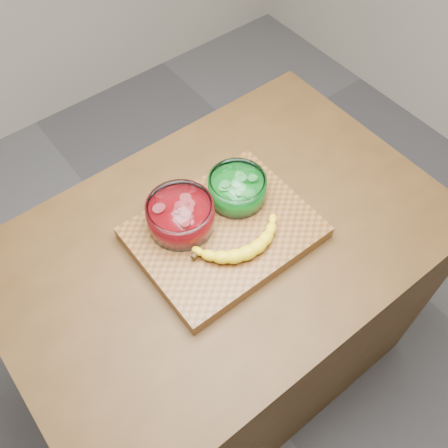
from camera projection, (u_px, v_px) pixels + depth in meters
ground at (224, 357)px, 2.05m from camera, size 3.50×3.50×0.00m
counter at (224, 310)px, 1.68m from camera, size 1.20×0.80×0.90m
cutting_board at (224, 233)px, 1.30m from camera, size 0.45×0.35×0.04m
bowl_red at (181, 216)px, 1.26m from camera, size 0.17×0.17×0.08m
bowl_green at (237, 189)px, 1.31m from camera, size 0.15×0.15×0.07m
banana at (241, 240)px, 1.24m from camera, size 0.27×0.14×0.04m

